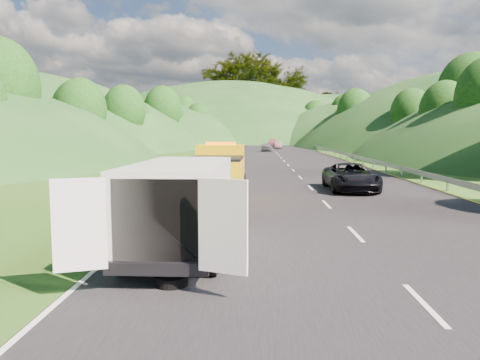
{
  "coord_description": "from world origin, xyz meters",
  "views": [
    {
      "loc": [
        -0.18,
        -16.55,
        3.25
      ],
      "look_at": [
        -0.77,
        1.98,
        1.3
      ],
      "focal_mm": 35.0,
      "sensor_mm": 36.0,
      "label": 1
    }
  ],
  "objects_px": {
    "worker": "(219,266)",
    "spare_tire": "(171,286)",
    "child": "(209,230)",
    "suitcase": "(140,210)",
    "white_van": "(182,202)",
    "woman": "(174,215)",
    "passing_suv": "(350,191)",
    "tow_truck": "(219,172)"
  },
  "relations": [
    {
      "from": "child",
      "to": "passing_suv",
      "type": "height_order",
      "value": "passing_suv"
    },
    {
      "from": "woman",
      "to": "spare_tire",
      "type": "relative_size",
      "value": 2.06
    },
    {
      "from": "child",
      "to": "suitcase",
      "type": "bearing_deg",
      "value": 149.32
    },
    {
      "from": "child",
      "to": "worker",
      "type": "relative_size",
      "value": 0.56
    },
    {
      "from": "passing_suv",
      "to": "woman",
      "type": "bearing_deg",
      "value": -137.14
    },
    {
      "from": "worker",
      "to": "woman",
      "type": "bearing_deg",
      "value": 87.35
    },
    {
      "from": "tow_truck",
      "to": "worker",
      "type": "relative_size",
      "value": 3.56
    },
    {
      "from": "suitcase",
      "to": "child",
      "type": "bearing_deg",
      "value": -39.46
    },
    {
      "from": "tow_truck",
      "to": "passing_suv",
      "type": "distance_m",
      "value": 7.79
    },
    {
      "from": "tow_truck",
      "to": "passing_suv",
      "type": "bearing_deg",
      "value": 26.27
    },
    {
      "from": "woman",
      "to": "suitcase",
      "type": "distance_m",
      "value": 1.3
    },
    {
      "from": "worker",
      "to": "spare_tire",
      "type": "height_order",
      "value": "worker"
    },
    {
      "from": "white_van",
      "to": "suitcase",
      "type": "bearing_deg",
      "value": 116.08
    },
    {
      "from": "white_van",
      "to": "child",
      "type": "distance_m",
      "value": 3.23
    },
    {
      "from": "child",
      "to": "spare_tire",
      "type": "distance_m",
      "value": 5.53
    },
    {
      "from": "suitcase",
      "to": "spare_tire",
      "type": "relative_size",
      "value": 0.76
    },
    {
      "from": "spare_tire",
      "to": "suitcase",
      "type": "bearing_deg",
      "value": 108.2
    },
    {
      "from": "worker",
      "to": "suitcase",
      "type": "relative_size",
      "value": 3.27
    },
    {
      "from": "white_van",
      "to": "worker",
      "type": "relative_size",
      "value": 3.88
    },
    {
      "from": "child",
      "to": "passing_suv",
      "type": "xyz_separation_m",
      "value": [
        6.72,
        10.42,
        0.0
      ]
    },
    {
      "from": "suitcase",
      "to": "passing_suv",
      "type": "bearing_deg",
      "value": 40.33
    },
    {
      "from": "child",
      "to": "tow_truck",
      "type": "bearing_deg",
      "value": 100.53
    },
    {
      "from": "child",
      "to": "suitcase",
      "type": "height_order",
      "value": "suitcase"
    },
    {
      "from": "white_van",
      "to": "spare_tire",
      "type": "xyz_separation_m",
      "value": [
        0.17,
        -2.63,
        -1.38
      ]
    },
    {
      "from": "child",
      "to": "suitcase",
      "type": "distance_m",
      "value": 3.66
    },
    {
      "from": "suitcase",
      "to": "spare_tire",
      "type": "height_order",
      "value": "suitcase"
    },
    {
      "from": "tow_truck",
      "to": "worker",
      "type": "xyz_separation_m",
      "value": [
        0.87,
        -11.17,
        -1.32
      ]
    },
    {
      "from": "suitcase",
      "to": "passing_suv",
      "type": "distance_m",
      "value": 12.52
    },
    {
      "from": "tow_truck",
      "to": "spare_tire",
      "type": "height_order",
      "value": "tow_truck"
    },
    {
      "from": "woman",
      "to": "worker",
      "type": "xyz_separation_m",
      "value": [
        2.25,
        -6.7,
        0.0
      ]
    },
    {
      "from": "woman",
      "to": "worker",
      "type": "bearing_deg",
      "value": 171.5
    },
    {
      "from": "child",
      "to": "spare_tire",
      "type": "relative_size",
      "value": 1.39
    },
    {
      "from": "tow_truck",
      "to": "worker",
      "type": "bearing_deg",
      "value": -84.47
    },
    {
      "from": "woman",
      "to": "passing_suv",
      "type": "relative_size",
      "value": 0.28
    },
    {
      "from": "tow_truck",
      "to": "child",
      "type": "relative_size",
      "value": 6.35
    },
    {
      "from": "child",
      "to": "woman",
      "type": "bearing_deg",
      "value": 129.51
    },
    {
      "from": "child",
      "to": "worker",
      "type": "height_order",
      "value": "worker"
    },
    {
      "from": "child",
      "to": "spare_tire",
      "type": "height_order",
      "value": "child"
    },
    {
      "from": "passing_suv",
      "to": "spare_tire",
      "type": "bearing_deg",
      "value": -113.65
    },
    {
      "from": "suitcase",
      "to": "white_van",
      "type": "bearing_deg",
      "value": -65.18
    },
    {
      "from": "suitcase",
      "to": "spare_tire",
      "type": "distance_m",
      "value": 8.26
    },
    {
      "from": "passing_suv",
      "to": "suitcase",
      "type": "bearing_deg",
      "value": -139.72
    }
  ]
}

